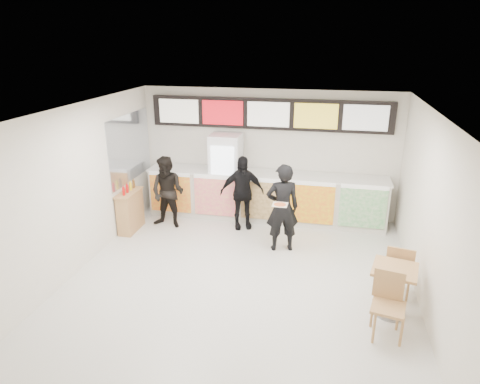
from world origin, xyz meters
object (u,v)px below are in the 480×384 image
(service_counter, at_px, (265,196))
(cafe_table, at_px, (393,282))
(drinks_fridge, at_px, (226,176))
(customer_mid, at_px, (242,192))
(condiment_ledge, at_px, (130,211))
(customer_main, at_px, (282,208))
(customer_left, at_px, (168,193))

(service_counter, height_order, cafe_table, service_counter)
(drinks_fridge, relative_size, customer_mid, 1.20)
(condiment_ledge, bearing_deg, customer_main, -3.68)
(customer_main, xyz_separation_m, cafe_table, (1.93, -1.82, -0.34))
(drinks_fridge, bearing_deg, cafe_table, -43.73)
(service_counter, xyz_separation_m, cafe_table, (2.50, -3.27, -0.01))
(service_counter, relative_size, condiment_ledge, 5.13)
(service_counter, height_order, condiment_ledge, service_counter)
(service_counter, bearing_deg, drinks_fridge, 179.01)
(drinks_fridge, distance_m, customer_mid, 0.78)
(customer_main, bearing_deg, customer_mid, -58.53)
(customer_main, distance_m, customer_left, 2.70)
(cafe_table, bearing_deg, service_counter, 139.68)
(drinks_fridge, relative_size, condiment_ledge, 1.84)
(customer_main, relative_size, cafe_table, 1.06)
(customer_main, distance_m, cafe_table, 2.67)
(customer_left, relative_size, condiment_ledge, 1.51)
(drinks_fridge, distance_m, customer_main, 2.11)
(drinks_fridge, xyz_separation_m, customer_left, (-1.13, -0.88, -0.18))
(drinks_fridge, height_order, customer_mid, drinks_fridge)
(customer_main, relative_size, customer_left, 1.10)
(drinks_fridge, height_order, condiment_ledge, drinks_fridge)
(service_counter, bearing_deg, customer_left, -157.28)
(drinks_fridge, distance_m, cafe_table, 4.77)
(customer_main, height_order, customer_left, customer_main)
(cafe_table, distance_m, condiment_ledge, 5.70)
(drinks_fridge, bearing_deg, condiment_ledge, -146.43)
(service_counter, distance_m, customer_main, 1.60)
(service_counter, bearing_deg, condiment_ledge, -156.35)
(drinks_fridge, xyz_separation_m, customer_main, (1.51, -1.47, -0.10))
(condiment_ledge, bearing_deg, customer_mid, 15.77)
(customer_left, bearing_deg, condiment_ledge, -147.68)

